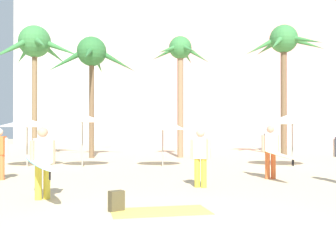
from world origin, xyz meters
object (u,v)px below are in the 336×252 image
at_px(palm_tree_far_right, 34,47).
at_px(person_mid_left, 271,151).
at_px(palm_tree_far_left, 92,57).
at_px(beach_towel, 160,211).
at_px(person_far_right, 41,161).
at_px(person_mid_right, 200,155).
at_px(palm_tree_right, 180,60).
at_px(cafe_umbrella_0, 163,124).
at_px(backpack, 116,201).
at_px(palm_tree_center, 284,48).
at_px(cafe_umbrella_2, 27,123).
at_px(cafe_umbrella_5, 82,118).
at_px(cafe_umbrella_1, 292,119).

bearing_deg(palm_tree_far_right, person_mid_left, -45.36).
relative_size(palm_tree_far_left, beach_towel, 3.56).
bearing_deg(palm_tree_far_left, person_far_right, -85.95).
xyz_separation_m(palm_tree_far_left, person_mid_left, (7.49, -10.07, -4.87)).
xyz_separation_m(palm_tree_far_right, person_mid_right, (8.58, -13.01, -5.68)).
distance_m(palm_tree_right, cafe_umbrella_0, 6.86).
bearing_deg(backpack, palm_tree_center, -61.59).
bearing_deg(palm_tree_center, beach_towel, -115.29).
distance_m(backpack, person_mid_left, 6.85).
relative_size(palm_tree_center, backpack, 19.70).
relative_size(cafe_umbrella_2, cafe_umbrella_5, 1.12).
bearing_deg(person_mid_left, beach_towel, 140.68).
bearing_deg(beach_towel, palm_tree_right, 84.83).
bearing_deg(cafe_umbrella_2, backpack, -63.53).
bearing_deg(cafe_umbrella_0, beach_towel, -91.39).
distance_m(palm_tree_center, cafe_umbrella_2, 16.34).
distance_m(cafe_umbrella_2, beach_towel, 11.56).
bearing_deg(palm_tree_center, cafe_umbrella_5, -146.52).
xyz_separation_m(beach_towel, person_mid_left, (3.74, 5.05, 0.94)).
height_order(palm_tree_far_left, backpack, palm_tree_far_left).
bearing_deg(cafe_umbrella_0, person_far_right, -109.88).
bearing_deg(palm_tree_far_left, cafe_umbrella_1, -29.71).
height_order(palm_tree_center, palm_tree_far_right, palm_tree_center).
bearing_deg(palm_tree_far_right, cafe_umbrella_0, -41.02).
relative_size(palm_tree_right, person_far_right, 2.79).
xyz_separation_m(palm_tree_far_left, palm_tree_center, (11.80, 1.93, 1.02)).
relative_size(palm_tree_far_left, person_mid_left, 2.23).
xyz_separation_m(palm_tree_right, beach_towel, (-1.38, -15.28, -5.72)).
bearing_deg(cafe_umbrella_5, person_mid_left, -32.64).
relative_size(cafe_umbrella_0, cafe_umbrella_1, 0.82).
xyz_separation_m(palm_tree_right, backpack, (-2.28, -15.20, -5.52)).
distance_m(palm_tree_center, palm_tree_right, 7.00).
distance_m(cafe_umbrella_2, person_mid_right, 9.58).
bearing_deg(cafe_umbrella_1, beach_towel, -122.15).
distance_m(palm_tree_far_right, person_mid_right, 16.58).
bearing_deg(cafe_umbrella_5, cafe_umbrella_1, 0.02).
relative_size(palm_tree_far_right, cafe_umbrella_2, 3.03).
relative_size(palm_tree_far_left, cafe_umbrella_1, 2.62).
relative_size(beach_towel, person_mid_left, 0.63).
relative_size(cafe_umbrella_0, cafe_umbrella_2, 0.83).
distance_m(palm_tree_center, beach_towel, 20.06).
bearing_deg(person_mid_right, beach_towel, 6.31).
xyz_separation_m(palm_tree_far_left, cafe_umbrella_0, (3.98, -5.43, -3.91)).
height_order(palm_tree_center, cafe_umbrella_5, palm_tree_center).
distance_m(palm_tree_far_left, person_mid_left, 13.46).
xyz_separation_m(palm_tree_center, cafe_umbrella_0, (-7.82, -7.36, -4.94)).
bearing_deg(beach_towel, person_far_right, 153.48).
bearing_deg(cafe_umbrella_2, palm_tree_far_right, 104.08).
height_order(palm_tree_far_right, cafe_umbrella_2, palm_tree_far_right).
bearing_deg(palm_tree_far_left, beach_towel, -76.10).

